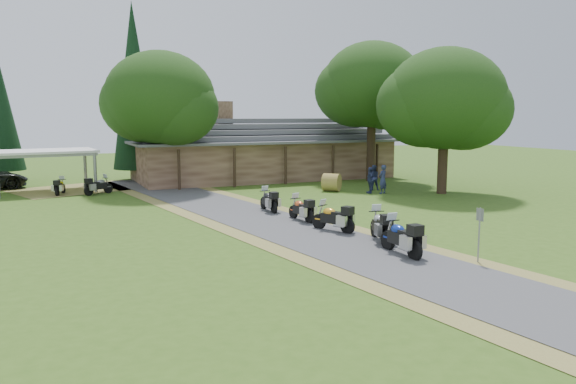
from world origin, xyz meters
name	(u,v)px	position (x,y,z in m)	size (l,w,h in m)	color
ground	(349,249)	(0.00, 0.00, 0.00)	(120.00, 120.00, 0.00)	#365718
driveway	(294,230)	(-0.50, 4.00, 0.00)	(46.00, 46.00, 0.00)	#404042
lodge	(263,148)	(6.00, 24.00, 2.45)	(21.40, 9.40, 4.90)	brown
carport	(45,171)	(-10.40, 22.39, 1.40)	(6.46, 4.31, 2.80)	white
motorcycle_row_a	(401,236)	(1.24, -1.65, 0.73)	(2.14, 0.70, 1.46)	navy
motorcycle_row_b	(380,224)	(1.80, 0.56, 0.71)	(2.08, 0.68, 1.42)	#A2A4A9
motorcycle_row_c	(333,216)	(0.98, 3.07, 0.69)	(2.01, 0.65, 1.37)	gold
motorcycle_row_d	(301,208)	(0.75, 5.87, 0.65)	(1.89, 0.62, 1.29)	#E45D2A
motorcycle_row_e	(269,200)	(0.34, 9.04, 0.65)	(1.90, 0.62, 1.30)	black
motorcycle_carport_a	(60,186)	(-9.57, 20.49, 0.57)	(1.68, 0.55, 1.15)	#C8C60A
motorcycle_carport_b	(98,185)	(-7.28, 19.57, 0.63)	(1.85, 0.60, 1.26)	slate
person_a	(383,177)	(9.78, 12.33, 1.11)	(0.63, 0.46, 2.23)	navy
person_b	(373,175)	(10.15, 14.04, 1.02)	(0.58, 0.42, 2.04)	navy
person_c	(370,178)	(9.11, 12.83, 1.02)	(0.58, 0.42, 2.03)	navy
hay_bale	(332,182)	(7.28, 14.73, 0.60)	(1.20, 1.20, 1.10)	olive
sign_post	(479,235)	(3.09, -3.65, 0.98)	(0.35, 0.06, 1.95)	gray
oak_lodge_left	(160,116)	(-2.99, 20.30, 5.07)	(7.45, 7.45, 10.14)	#153610
oak_lodge_right	(372,103)	(12.93, 18.74, 5.99)	(7.72, 7.72, 11.99)	#153610
oak_driveway	(444,117)	(13.38, 10.80, 4.98)	(7.72, 7.72, 9.97)	#153610
cedar_near	(135,92)	(-3.65, 26.56, 6.87)	(3.59, 3.59, 13.74)	black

